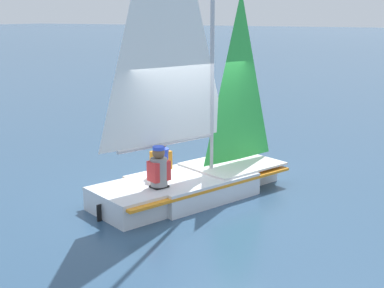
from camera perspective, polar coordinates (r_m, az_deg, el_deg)
ground_plane at (r=10.31m, az=-0.00°, el=-5.53°), size 260.00×260.00×0.00m
sailboat_main at (r=10.02m, az=-0.22°, el=-0.74°), size 4.14×2.84×6.19m
sailor_helm at (r=10.06m, az=-3.32°, el=-2.28°), size 0.41×0.39×1.16m
sailor_crew at (r=9.41m, az=-3.54°, el=-3.42°), size 0.41×0.39×1.16m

